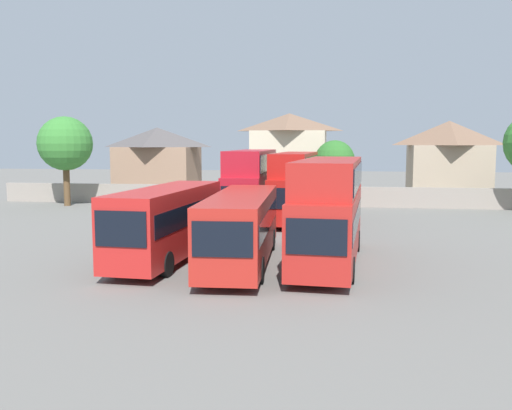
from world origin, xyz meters
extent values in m
plane|color=slate|center=(0.00, 18.00, 0.00)|extent=(140.00, 140.00, 0.00)
cube|color=gray|center=(0.00, 24.56, 0.90)|extent=(56.00, 0.50, 1.80)
cube|color=red|center=(-3.88, 0.03, 1.95)|extent=(2.98, 10.38, 3.19)
cube|color=black|center=(-4.14, -5.12, 2.33)|extent=(2.17, 0.19, 1.44)
cube|color=black|center=(-3.88, 0.03, 2.33)|extent=(2.98, 9.56, 1.00)
cylinder|color=black|center=(-2.91, -3.20, 0.55)|extent=(0.36, 1.11, 1.10)
cylinder|color=black|center=(-5.18, -3.09, 0.55)|extent=(0.36, 1.11, 1.10)
cylinder|color=black|center=(-2.59, 3.15, 0.55)|extent=(0.36, 1.11, 1.10)
cylinder|color=black|center=(-4.85, 3.27, 0.55)|extent=(0.36, 1.11, 1.10)
cube|color=#B1241D|center=(-0.19, -0.20, 1.84)|extent=(3.24, 11.70, 2.96)
cube|color=black|center=(0.14, -6.00, 2.19)|extent=(2.28, 0.21, 1.33)
cube|color=black|center=(-0.19, -0.20, 2.19)|extent=(3.23, 10.78, 0.93)
cylinder|color=black|center=(1.20, -3.72, 0.55)|extent=(0.36, 1.12, 1.10)
cylinder|color=black|center=(-1.18, -3.85, 0.55)|extent=(0.36, 1.12, 1.10)
cylinder|color=black|center=(0.79, 3.45, 0.55)|extent=(0.36, 1.12, 1.10)
cylinder|color=black|center=(-1.59, 3.31, 0.55)|extent=(0.36, 1.12, 1.10)
cube|color=#AF221D|center=(3.87, 0.40, 1.87)|extent=(3.27, 11.36, 3.03)
cube|color=black|center=(3.53, -5.22, 2.24)|extent=(2.29, 0.22, 1.36)
cube|color=black|center=(3.87, 0.40, 2.24)|extent=(3.25, 10.46, 0.95)
cube|color=#AF221D|center=(3.89, 0.68, 4.16)|extent=(3.18, 10.79, 1.55)
cube|color=black|center=(3.89, 0.68, 4.16)|extent=(3.24, 10.24, 1.09)
cylinder|color=black|center=(4.86, -3.14, 0.55)|extent=(0.37, 1.12, 1.10)
cylinder|color=black|center=(2.47, -3.00, 0.55)|extent=(0.37, 1.12, 1.10)
cylinder|color=black|center=(5.27, 3.80, 0.55)|extent=(0.37, 1.12, 1.10)
cylinder|color=black|center=(2.89, 3.94, 0.55)|extent=(0.37, 1.12, 1.10)
cube|color=#B01825|center=(-2.14, 14.57, 1.91)|extent=(2.82, 11.67, 3.11)
cube|color=black|center=(-2.01, 8.74, 2.28)|extent=(2.26, 0.13, 1.40)
cube|color=black|center=(-2.14, 14.57, 2.28)|extent=(2.84, 10.74, 0.98)
cube|color=#B01825|center=(-2.14, 14.86, 4.31)|extent=(2.75, 11.09, 1.69)
cube|color=black|center=(-2.14, 14.86, 4.31)|extent=(2.83, 10.51, 1.19)
cylinder|color=black|center=(-0.88, 10.99, 0.55)|extent=(0.32, 1.11, 1.10)
cylinder|color=black|center=(-3.24, 10.94, 0.55)|extent=(0.32, 1.11, 1.10)
cylinder|color=black|center=(-1.03, 18.19, 0.55)|extent=(0.32, 1.11, 1.10)
cylinder|color=black|center=(-3.39, 18.14, 0.55)|extent=(0.32, 1.11, 1.10)
cube|color=#B41915|center=(1.05, 14.75, 1.84)|extent=(2.86, 11.23, 2.97)
cube|color=black|center=(0.85, 9.16, 2.20)|extent=(2.17, 0.16, 1.34)
cube|color=black|center=(1.05, 14.75, 2.20)|extent=(2.86, 10.34, 0.94)
cube|color=#B41915|center=(1.05, 15.03, 4.16)|extent=(2.79, 10.67, 1.65)
cube|color=black|center=(1.05, 15.03, 4.16)|extent=(2.86, 10.12, 1.16)
cylinder|color=black|center=(2.06, 11.26, 0.55)|extent=(0.34, 1.11, 1.10)
cylinder|color=black|center=(-0.21, 11.34, 0.55)|extent=(0.34, 1.11, 1.10)
cylinder|color=black|center=(2.30, 18.17, 0.55)|extent=(0.34, 1.11, 1.10)
cylinder|color=black|center=(0.03, 18.25, 0.55)|extent=(0.34, 1.11, 1.10)
cube|color=#9E7A60|center=(-15.45, 32.86, 2.62)|extent=(8.21, 6.35, 5.25)
pyramid|color=#514C4C|center=(-15.45, 32.86, 6.30)|extent=(8.62, 6.66, 2.10)
cube|color=beige|center=(-1.16, 33.85, 3.47)|extent=(7.68, 6.01, 6.95)
pyramid|color=brown|center=(-1.16, 33.85, 7.87)|extent=(8.07, 6.31, 1.85)
cube|color=tan|center=(15.01, 32.91, 2.73)|extent=(7.55, 6.18, 5.47)
pyramid|color=brown|center=(15.01, 32.91, 6.68)|extent=(7.93, 6.48, 2.42)
cylinder|color=brown|center=(-20.25, 21.56, 1.97)|extent=(0.58, 0.58, 3.93)
sphere|color=#387F33|center=(-20.25, 21.56, 5.63)|extent=(4.86, 4.86, 4.86)
cylinder|color=brown|center=(3.75, 27.06, 1.38)|extent=(0.60, 0.60, 2.77)
sphere|color=#2D6B28|center=(3.75, 27.06, 4.08)|extent=(3.74, 3.74, 3.74)
camera|label=1|loc=(4.43, -25.75, 5.71)|focal=39.18mm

